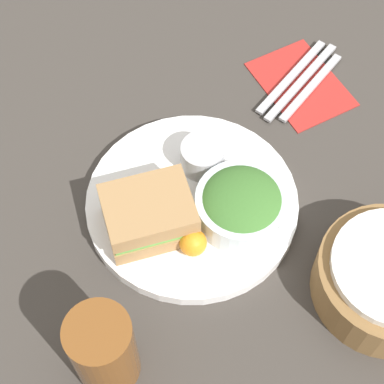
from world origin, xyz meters
name	(u,v)px	position (x,y,z in m)	size (l,w,h in m)	color
ground_plane	(192,207)	(0.00, 0.00, 0.00)	(4.00, 4.00, 0.00)	#3D3833
plate	(192,203)	(0.00, 0.00, 0.01)	(0.29, 0.29, 0.02)	white
sandwich	(149,215)	(0.07, 0.01, 0.05)	(0.13, 0.11, 0.06)	#A37A4C
salad_bowl	(241,204)	(-0.05, 0.05, 0.05)	(0.12, 0.12, 0.05)	silver
dressing_cup	(203,156)	(-0.04, -0.04, 0.04)	(0.06, 0.06, 0.04)	#B7B7BC
orange_wedge	(193,242)	(0.03, 0.07, 0.04)	(0.04, 0.04, 0.04)	orange
drink_glass	(104,350)	(0.19, 0.15, 0.06)	(0.07, 0.07, 0.13)	brown
napkin	(301,84)	(-0.26, -0.11, 0.00)	(0.11, 0.16, 0.00)	#B22823
fork	(291,76)	(-0.25, -0.13, 0.01)	(0.18, 0.01, 0.01)	#B2B2B7
knife	(301,82)	(-0.26, -0.11, 0.01)	(0.19, 0.01, 0.01)	#B2B2B7
spoon	(311,87)	(-0.26, -0.10, 0.01)	(0.16, 0.01, 0.01)	#B2B2B7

